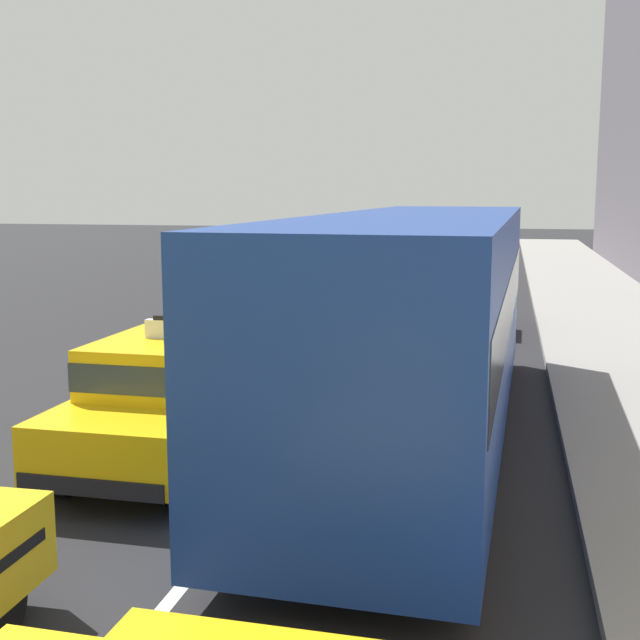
# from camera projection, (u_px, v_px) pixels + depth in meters

# --- Properties ---
(lane_stripe_left_right) EXTENTS (0.14, 80.00, 0.01)m
(lane_stripe_left_right) POSITION_uv_depth(u_px,v_px,m) (393.00, 331.00, 20.84)
(lane_stripe_left_right) COLOR silver
(lane_stripe_left_right) RESTS_ON ground
(taxi_left_second) EXTENTS (1.85, 4.57, 1.96)m
(taxi_left_second) POSITION_uv_depth(u_px,v_px,m) (172.00, 396.00, 10.75)
(taxi_left_second) COLOR black
(taxi_left_second) RESTS_ON ground
(sedan_left_third) EXTENTS (1.84, 4.33, 1.58)m
(sedan_left_third) POSITION_uv_depth(u_px,v_px,m) (270.00, 333.00, 15.68)
(sedan_left_third) COLOR black
(sedan_left_third) RESTS_ON ground
(taxi_left_fourth) EXTENTS (1.88, 4.58, 1.96)m
(taxi_left_fourth) POSITION_uv_depth(u_px,v_px,m) (340.00, 293.00, 21.63)
(taxi_left_fourth) COLOR black
(taxi_left_fourth) RESTS_ON ground
(bus_right_second) EXTENTS (2.85, 11.27, 3.22)m
(bus_right_second) POSITION_uv_depth(u_px,v_px,m) (419.00, 314.00, 11.56)
(bus_right_second) COLOR black
(bus_right_second) RESTS_ON ground
(sedan_right_third) EXTENTS (1.85, 4.33, 1.58)m
(sedan_right_third) POSITION_uv_depth(u_px,v_px,m) (456.00, 297.00, 20.96)
(sedan_right_third) COLOR black
(sedan_right_third) RESTS_ON ground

